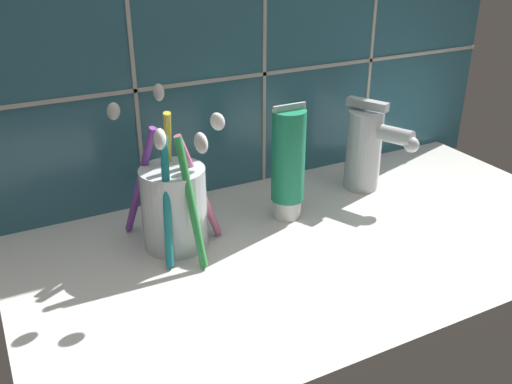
{
  "coord_description": "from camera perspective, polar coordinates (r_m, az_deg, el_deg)",
  "views": [
    {
      "loc": [
        -35.72,
        -50.56,
        38.01
      ],
      "look_at": [
        -7.9,
        2.91,
        8.99
      ],
      "focal_mm": 40.0,
      "sensor_mm": 36.0,
      "label": 1
    }
  ],
  "objects": [
    {
      "name": "sink_counter",
      "position": [
        0.72,
        6.68,
        -5.36
      ],
      "size": [
        74.31,
        39.45,
        2.0
      ],
      "primitive_type": "cube",
      "color": "silver",
      "rests_on": "ground"
    },
    {
      "name": "tile_wall_backsplash",
      "position": [
        0.8,
        -0.64,
        15.72
      ],
      "size": [
        84.31,
        1.72,
        48.14
      ],
      "color": "#336B7F",
      "rests_on": "ground"
    },
    {
      "name": "toothbrush_cup",
      "position": [
        0.68,
        -8.2,
        -1.1
      ],
      "size": [
        12.57,
        15.72,
        18.79
      ],
      "color": "silver",
      "rests_on": "sink_counter"
    },
    {
      "name": "toothpaste_tube",
      "position": [
        0.73,
        3.23,
        2.91
      ],
      "size": [
        4.53,
        4.31,
        15.51
      ],
      "color": "white",
      "rests_on": "sink_counter"
    },
    {
      "name": "sink_faucet",
      "position": [
        0.83,
        11.07,
        4.43
      ],
      "size": [
        6.51,
        10.51,
        13.27
      ],
      "rotation": [
        0.0,
        0.0,
        -1.15
      ],
      "color": "silver",
      "rests_on": "sink_counter"
    }
  ]
}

